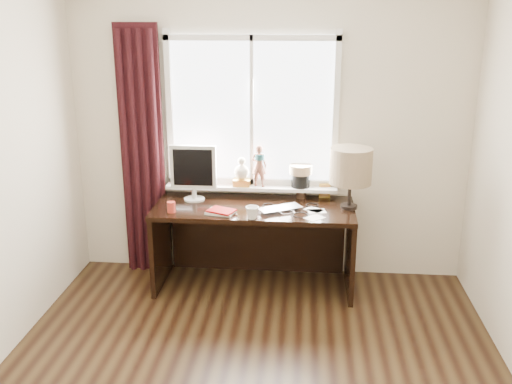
# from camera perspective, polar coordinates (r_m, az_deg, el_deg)

# --- Properties ---
(wall_back) EXTENTS (3.50, 0.00, 2.60)m
(wall_back) POSITION_cam_1_polar(r_m,az_deg,el_deg) (5.05, 1.32, 5.81)
(wall_back) COLOR beige
(wall_back) RESTS_ON ground
(laptop) EXTENTS (0.43, 0.39, 0.03)m
(laptop) POSITION_cam_1_polar(r_m,az_deg,el_deg) (4.75, 2.44, -1.68)
(laptop) COLOR silver
(laptop) RESTS_ON desk
(mug) EXTENTS (0.15, 0.14, 0.11)m
(mug) POSITION_cam_1_polar(r_m,az_deg,el_deg) (4.55, -0.39, -2.03)
(mug) COLOR white
(mug) RESTS_ON desk
(red_cup) EXTENTS (0.07, 0.07, 0.09)m
(red_cup) POSITION_cam_1_polar(r_m,az_deg,el_deg) (4.75, -8.47, -1.50)
(red_cup) COLOR #A42C1F
(red_cup) RESTS_ON desk
(window) EXTENTS (1.52, 0.20, 1.40)m
(window) POSITION_cam_1_polar(r_m,az_deg,el_deg) (5.02, -0.45, 5.74)
(window) COLOR white
(window) RESTS_ON ground
(curtain) EXTENTS (0.38, 0.09, 2.25)m
(curtain) POSITION_cam_1_polar(r_m,az_deg,el_deg) (5.20, -11.34, 3.72)
(curtain) COLOR black
(curtain) RESTS_ON floor
(desk) EXTENTS (1.70, 0.70, 0.75)m
(desk) POSITION_cam_1_polar(r_m,az_deg,el_deg) (5.03, -0.09, -3.71)
(desk) COLOR black
(desk) RESTS_ON floor
(monitor) EXTENTS (0.40, 0.18, 0.49)m
(monitor) POSITION_cam_1_polar(r_m,az_deg,el_deg) (4.96, -6.29, 2.26)
(monitor) COLOR beige
(monitor) RESTS_ON desk
(notebook_stack) EXTENTS (0.26, 0.22, 0.03)m
(notebook_stack) POSITION_cam_1_polar(r_m,az_deg,el_deg) (4.69, -3.53, -1.96)
(notebook_stack) COLOR beige
(notebook_stack) RESTS_ON desk
(brush_holder) EXTENTS (0.09, 0.09, 0.25)m
(brush_holder) POSITION_cam_1_polar(r_m,az_deg,el_deg) (5.07, 4.55, 0.08)
(brush_holder) COLOR black
(brush_holder) RESTS_ON desk
(icon_frame) EXTENTS (0.10, 0.04, 0.13)m
(icon_frame) POSITION_cam_1_polar(r_m,az_deg,el_deg) (5.09, 6.88, 0.14)
(icon_frame) COLOR gold
(icon_frame) RESTS_ON desk
(table_lamp) EXTENTS (0.35, 0.35, 0.52)m
(table_lamp) POSITION_cam_1_polar(r_m,az_deg,el_deg) (4.76, 9.46, 2.52)
(table_lamp) COLOR black
(table_lamp) RESTS_ON desk
(loose_papers) EXTENTS (0.20, 0.38, 0.00)m
(loose_papers) POSITION_cam_1_polar(r_m,az_deg,el_deg) (4.72, 5.93, -2.09)
(loose_papers) COLOR white
(loose_papers) RESTS_ON desk
(desk_cables) EXTENTS (0.49, 0.41, 0.01)m
(desk_cables) POSITION_cam_1_polar(r_m,az_deg,el_deg) (4.78, 4.00, -1.74)
(desk_cables) COLOR black
(desk_cables) RESTS_ON desk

